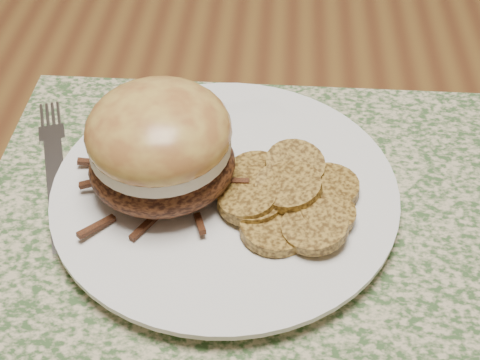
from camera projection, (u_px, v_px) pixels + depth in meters
The scene contains 6 objects.
dining_table at pixel (384, 150), 0.71m from camera, with size 1.50×0.90×0.75m.
placemat at pixel (258, 209), 0.54m from camera, with size 0.45×0.33×0.00m, color #39582D.
dinner_plate at pixel (225, 193), 0.54m from camera, with size 0.26×0.26×0.02m, color white.
pork_sandwich at pixel (160, 145), 0.50m from camera, with size 0.14×0.14×0.09m.
roasted_potatoes at pixel (287, 196), 0.51m from camera, with size 0.12×0.13×0.03m.
fork at pixel (55, 169), 0.57m from camera, with size 0.08×0.18×0.00m.
Camera 1 is at (-0.12, -0.54, 1.15)m, focal length 50.00 mm.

